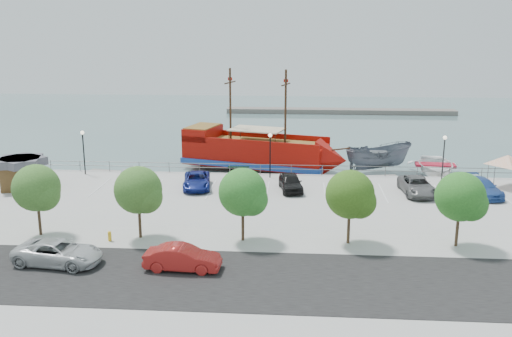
{
  "coord_description": "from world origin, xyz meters",
  "views": [
    {
      "loc": [
        2.51,
        -45.78,
        14.01
      ],
      "look_at": [
        -1.0,
        2.0,
        2.0
      ],
      "focal_mm": 40.0,
      "sensor_mm": 36.0,
      "label": 1
    }
  ],
  "objects": [
    {
      "name": "fire_hydrant",
      "position": [
        -9.87,
        -10.8,
        0.4
      ],
      "size": [
        0.26,
        0.26,
        0.74
      ],
      "rotation": [
        0.0,
        0.0,
        -0.15
      ],
      "color": "gold",
      "rests_on": "sidewalk"
    },
    {
      "name": "tree_b",
      "position": [
        -14.85,
        -10.07,
        3.3
      ],
      "size": [
        3.3,
        3.2,
        5.0
      ],
      "color": "#473321",
      "rests_on": "sidewalk"
    },
    {
      "name": "speedboat",
      "position": [
        16.76,
        12.41,
        -0.24
      ],
      "size": [
        5.96,
        7.85,
        1.53
      ],
      "primitive_type": "imported",
      "rotation": [
        0.0,
        0.0,
        -0.1
      ],
      "color": "white",
      "rests_on": "ground"
    },
    {
      "name": "street_sedan",
      "position": [
        -4.1,
        -14.94,
        0.74
      ],
      "size": [
        4.58,
        1.79,
        1.49
      ],
      "primitive_type": "imported",
      "rotation": [
        0.0,
        0.0,
        1.52
      ],
      "color": "#B0201D",
      "rests_on": "street"
    },
    {
      "name": "parked_car_g",
      "position": [
        12.82,
        2.02,
        0.73
      ],
      "size": [
        2.73,
        5.4,
        1.46
      ],
      "primitive_type": "imported",
      "rotation": [
        0.0,
        0.0,
        0.06
      ],
      "color": "slate",
      "rests_on": "land_slab"
    },
    {
      "name": "street_van",
      "position": [
        -11.74,
        -14.68,
        0.74
      ],
      "size": [
        5.59,
        3.08,
        1.48
      ],
      "primitive_type": "imported",
      "rotation": [
        0.0,
        0.0,
        1.45
      ],
      "color": "silver",
      "rests_on": "street"
    },
    {
      "name": "land_slab",
      "position": [
        0.0,
        -21.0,
        -0.6
      ],
      "size": [
        100.0,
        58.0,
        1.2
      ],
      "primitive_type": "cube",
      "color": "#AAAAAA",
      "rests_on": "ground"
    },
    {
      "name": "lamp_post_left",
      "position": [
        -18.0,
        6.5,
        2.94
      ],
      "size": [
        0.36,
        0.36,
        4.28
      ],
      "color": "black",
      "rests_on": "land_slab"
    },
    {
      "name": "tree_c",
      "position": [
        -7.85,
        -10.07,
        3.3
      ],
      "size": [
        3.3,
        3.2,
        5.0
      ],
      "color": "#473321",
      "rests_on": "sidewalk"
    },
    {
      "name": "dock_west",
      "position": [
        -15.43,
        9.2,
        -0.79
      ],
      "size": [
        7.73,
        3.6,
        0.43
      ],
      "primitive_type": "cube",
      "rotation": [
        0.0,
        0.0,
        -0.2
      ],
      "color": "gray",
      "rests_on": "ground"
    },
    {
      "name": "sidewalk",
      "position": [
        0.0,
        -10.0,
        0.01
      ],
      "size": [
        100.0,
        4.0,
        0.05
      ],
      "primitive_type": "cube",
      "color": "#A5A5A5",
      "rests_on": "land_slab"
    },
    {
      "name": "lamp_post_right",
      "position": [
        16.0,
        6.5,
        2.94
      ],
      "size": [
        0.36,
        0.36,
        4.28
      ],
      "color": "black",
      "rests_on": "land_slab"
    },
    {
      "name": "tree_d",
      "position": [
        -0.85,
        -10.07,
        3.3
      ],
      "size": [
        3.3,
        3.2,
        5.0
      ],
      "color": "#473321",
      "rests_on": "sidewalk"
    },
    {
      "name": "dock_east",
      "position": [
        15.44,
        9.2,
        -0.81
      ],
      "size": [
        6.98,
        4.05,
        0.38
      ],
      "primitive_type": "cube",
      "rotation": [
        0.0,
        0.0,
        0.34
      ],
      "color": "gray",
      "rests_on": "ground"
    },
    {
      "name": "patrol_boat",
      "position": [
        11.05,
        13.13,
        0.43
      ],
      "size": [
        7.88,
        4.93,
        2.86
      ],
      "primitive_type": "imported",
      "rotation": [
        0.0,
        0.0,
        1.89
      ],
      "color": "slate",
      "rests_on": "ground"
    },
    {
      "name": "tree_f",
      "position": [
        13.15,
        -10.07,
        3.3
      ],
      "size": [
        3.3,
        3.2,
        5.0
      ],
      "color": "#473321",
      "rests_on": "sidewalk"
    },
    {
      "name": "pirate_ship",
      "position": [
        -0.67,
        12.98,
        0.88
      ],
      "size": [
        18.12,
        9.35,
        11.22
      ],
      "rotation": [
        0.0,
        0.0,
        -0.28
      ],
      "color": "#9E0D06",
      "rests_on": "ground"
    },
    {
      "name": "parked_car_c",
      "position": [
        -6.31,
        2.44,
        0.7
      ],
      "size": [
        3.02,
        5.3,
        1.39
      ],
      "primitive_type": "imported",
      "rotation": [
        0.0,
        0.0,
        0.15
      ],
      "color": "navy",
      "rests_on": "land_slab"
    },
    {
      "name": "canopy_tent",
      "position": [
        21.13,
        4.77,
        2.94
      ],
      "size": [
        4.46,
        4.46,
        3.38
      ],
      "rotation": [
        0.0,
        0.0,
        -0.1
      ],
      "color": "slate",
      "rests_on": "land_slab"
    },
    {
      "name": "parked_car_d",
      "position": [
        -2.51,
        1.53,
        0.83
      ],
      "size": [
        2.83,
        5.93,
        1.67
      ],
      "primitive_type": "imported",
      "rotation": [
        0.0,
        0.0,
        0.09
      ],
      "color": "#194028",
      "rests_on": "land_slab"
    },
    {
      "name": "parked_car_h",
      "position": [
        18.22,
        1.95,
        0.73
      ],
      "size": [
        3.03,
        5.32,
        1.45
      ],
      "primitive_type": "imported",
      "rotation": [
        0.0,
        0.0,
        0.21
      ],
      "color": "#2C539F",
      "rests_on": "land_slab"
    },
    {
      "name": "dock_mid",
      "position": [
        9.11,
        9.2,
        -0.79
      ],
      "size": [
        7.49,
        3.34,
        0.41
      ],
      "primitive_type": "cube",
      "rotation": [
        0.0,
        0.0,
        0.18
      ],
      "color": "gray",
      "rests_on": "ground"
    },
    {
      "name": "street",
      "position": [
        0.0,
        -16.0,
        0.01
      ],
      "size": [
        100.0,
        8.0,
        0.04
      ],
      "primitive_type": "cube",
      "color": "black",
      "rests_on": "land_slab"
    },
    {
      "name": "far_shore",
      "position": [
        10.0,
        55.0,
        -0.6
      ],
      "size": [
        40.0,
        3.0,
        0.8
      ],
      "primitive_type": "cube",
      "color": "#665E56",
      "rests_on": "ground"
    },
    {
      "name": "tree_e",
      "position": [
        6.15,
        -10.07,
        3.3
      ],
      "size": [
        3.3,
        3.2,
        5.0
      ],
      "color": "#473321",
      "rests_on": "sidewalk"
    },
    {
      "name": "parked_car_e",
      "position": [
        2.02,
        2.28,
        0.76
      ],
      "size": [
        2.48,
        4.67,
        1.51
      ],
      "primitive_type": "imported",
      "rotation": [
        0.0,
        0.0,
        0.16
      ],
      "color": "black",
      "rests_on": "land_slab"
    },
    {
      "name": "lamp_post_mid",
      "position": [
        0.0,
        6.5,
        2.94
      ],
      "size": [
        0.36,
        0.36,
        4.28
      ],
      "color": "black",
      "rests_on": "land_slab"
    },
    {
      "name": "ground",
      "position": [
        0.0,
        0.0,
        -1.0
      ],
      "size": [
        160.0,
        160.0,
        0.0
      ],
      "primitive_type": "plane",
      "color": "#456869"
    },
    {
      "name": "parked_car_b",
      "position": [
        -12.4,
        2.61,
        0.72
      ],
      "size": [
        1.92,
        4.48,
        1.43
      ],
      "primitive_type": "imported",
      "rotation": [
        0.0,
        0.0,
        0.09
      ],
      "color": "#AAB1BB",
      "rests_on": "land_slab"
    },
    {
      "name": "shed",
      "position": [
        -21.78,
        1.31,
        1.48
      ],
      "size": [
        4.1,
        4.1,
        2.77
      ],
      "rotation": [
        0.0,
        0.0,
        0.25
      ],
      "color": "brown",
      "rests_on": "land_slab"
    },
    {
      "name": "seawall_railing",
      "position": [
        0.0,
        7.8,
        0.53
      ],
      "size": [
        50.0,
        0.06,
        1.0
      ],
      "color": "#5F5F5F",
      "rests_on": "land_slab"
    }
  ]
}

